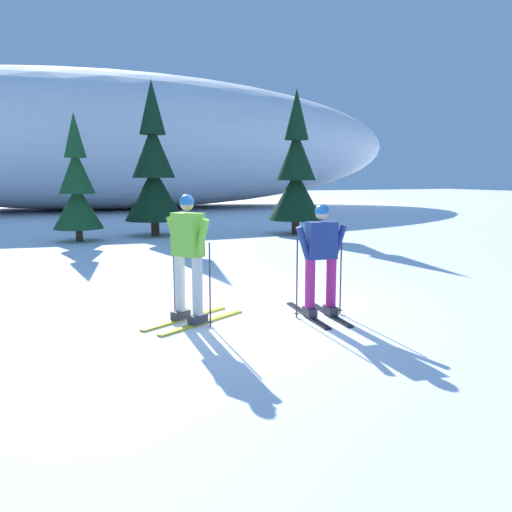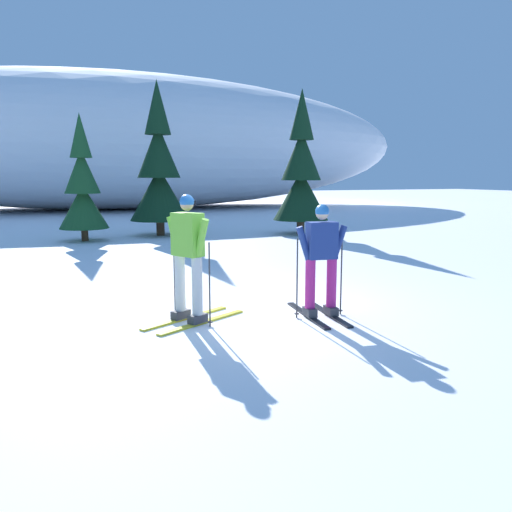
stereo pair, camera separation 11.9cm
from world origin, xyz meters
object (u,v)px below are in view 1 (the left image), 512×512
Objects in this scene: pine_tree_far_right at (296,174)px; pine_tree_center_right at (154,171)px; skier_navy_jacket at (321,258)px; skier_lime_jacket at (188,255)px; pine_tree_center_left at (77,188)px.

pine_tree_center_right is at bearing 163.00° from pine_tree_far_right.
skier_lime_jacket reaches higher than skier_navy_jacket.
pine_tree_far_right is (7.45, -0.77, 0.45)m from pine_tree_center_left.
skier_navy_jacket is 1.95m from skier_lime_jacket.
pine_tree_center_left is 0.76× the size of pine_tree_center_right.
skier_lime_jacket is 0.36× the size of pine_tree_far_right.
skier_navy_jacket is 11.89m from pine_tree_center_right.
skier_navy_jacket is 11.43m from pine_tree_center_left.
pine_tree_far_right is at bearing -17.00° from pine_tree_center_right.
pine_tree_center_left is at bearing -165.02° from pine_tree_center_right.
skier_navy_jacket is 0.33× the size of pine_tree_far_right.
pine_tree_center_left reaches higher than skier_navy_jacket.
pine_tree_far_right reaches higher than skier_navy_jacket.
skier_lime_jacket is (-1.90, 0.44, 0.10)m from skier_navy_jacket.
pine_tree_center_left is at bearing 103.02° from skier_navy_jacket.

